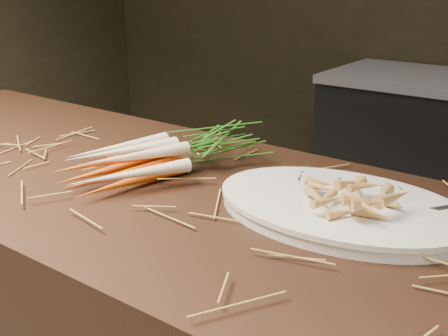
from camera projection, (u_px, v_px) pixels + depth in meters
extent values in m
cone|color=#C83A02|center=(114.00, 169.00, 1.17)|extent=(0.09, 0.26, 0.03)
cone|color=#C83A02|center=(124.00, 174.00, 1.14)|extent=(0.11, 0.26, 0.03)
cone|color=#C83A02|center=(134.00, 180.00, 1.10)|extent=(0.08, 0.26, 0.03)
cone|color=#C83A02|center=(114.00, 160.00, 1.14)|extent=(0.12, 0.26, 0.03)
cone|color=beige|center=(119.00, 147.00, 1.15)|extent=(0.07, 0.25, 0.04)
cone|color=beige|center=(123.00, 151.00, 1.12)|extent=(0.10, 0.24, 0.04)
cone|color=beige|center=(135.00, 156.00, 1.10)|extent=(0.09, 0.24, 0.04)
cone|color=beige|center=(130.00, 174.00, 1.07)|extent=(0.13, 0.23, 0.03)
ellipsoid|color=#38741E|center=(213.00, 141.00, 1.25)|extent=(0.22, 0.26, 0.08)
cube|color=silver|center=(431.00, 228.00, 0.88)|extent=(0.11, 0.15, 0.00)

